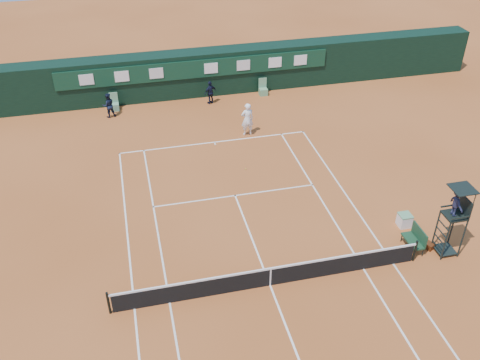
% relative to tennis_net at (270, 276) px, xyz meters
% --- Properties ---
extents(ground, '(90.00, 90.00, 0.00)m').
position_rel_tennis_net_xyz_m(ground, '(0.00, 0.00, -0.51)').
color(ground, '#B85E2B').
rests_on(ground, ground).
extents(court_lines, '(11.05, 23.85, 0.01)m').
position_rel_tennis_net_xyz_m(court_lines, '(0.00, 0.00, -0.50)').
color(court_lines, white).
rests_on(court_lines, ground).
extents(tennis_net, '(12.90, 0.10, 1.10)m').
position_rel_tennis_net_xyz_m(tennis_net, '(0.00, 0.00, 0.00)').
color(tennis_net, black).
rests_on(tennis_net, ground).
extents(back_wall, '(40.00, 1.65, 3.00)m').
position_rel_tennis_net_xyz_m(back_wall, '(0.00, 18.74, 1.00)').
color(back_wall, black).
rests_on(back_wall, ground).
extents(linesman_chair_left, '(0.55, 0.50, 1.15)m').
position_rel_tennis_net_xyz_m(linesman_chair_left, '(-5.50, 17.48, -0.19)').
color(linesman_chair_left, '#639774').
rests_on(linesman_chair_left, ground).
extents(linesman_chair_right, '(0.55, 0.50, 1.15)m').
position_rel_tennis_net_xyz_m(linesman_chair_right, '(4.50, 17.48, -0.19)').
color(linesman_chair_right, '#649869').
rests_on(linesman_chair_right, ground).
extents(umpire_chair, '(0.96, 0.95, 3.42)m').
position_rel_tennis_net_xyz_m(umpire_chair, '(7.99, 0.18, 1.95)').
color(umpire_chair, black).
rests_on(umpire_chair, ground).
extents(player_bench, '(0.56, 1.20, 1.10)m').
position_rel_tennis_net_xyz_m(player_bench, '(6.81, 0.71, 0.09)').
color(player_bench, '#183C23').
rests_on(player_bench, ground).
extents(tennis_bag, '(0.60, 0.82, 0.28)m').
position_rel_tennis_net_xyz_m(tennis_bag, '(7.41, 0.72, -0.37)').
color(tennis_bag, black).
rests_on(tennis_bag, ground).
extents(cooler, '(0.57, 0.57, 0.65)m').
position_rel_tennis_net_xyz_m(cooler, '(7.13, 2.27, -0.18)').
color(cooler, white).
rests_on(cooler, ground).
extents(tennis_ball, '(0.07, 0.07, 0.07)m').
position_rel_tennis_net_xyz_m(tennis_ball, '(1.09, 8.62, -0.48)').
color(tennis_ball, gold).
rests_on(tennis_ball, ground).
extents(player, '(0.77, 0.52, 2.05)m').
position_rel_tennis_net_xyz_m(player, '(2.10, 12.34, 0.52)').
color(player, white).
rests_on(player, ground).
extents(ball_kid_left, '(0.88, 0.75, 1.60)m').
position_rel_tennis_net_xyz_m(ball_kid_left, '(-5.85, 16.59, 0.29)').
color(ball_kid_left, black).
rests_on(ball_kid_left, ground).
extents(ball_kid_right, '(1.00, 0.74, 1.57)m').
position_rel_tennis_net_xyz_m(ball_kid_right, '(0.75, 16.99, 0.28)').
color(ball_kid_right, black).
rests_on(ball_kid_right, ground).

